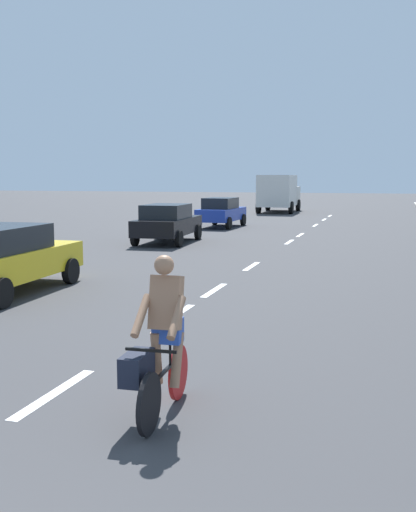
# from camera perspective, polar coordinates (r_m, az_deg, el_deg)

# --- Properties ---
(ground_plane) EXTENTS (160.00, 160.00, 0.00)m
(ground_plane) POSITION_cam_1_polar(r_m,az_deg,el_deg) (21.90, 6.50, 0.52)
(ground_plane) COLOR #38383A
(lane_stripe_1) EXTENTS (0.16, 1.80, 0.01)m
(lane_stripe_1) POSITION_cam_1_polar(r_m,az_deg,el_deg) (7.84, -14.43, -12.53)
(lane_stripe_1) COLOR white
(lane_stripe_1) RESTS_ON ground
(lane_stripe_2) EXTENTS (0.16, 1.80, 0.01)m
(lane_stripe_2) POSITION_cam_1_polar(r_m,az_deg,el_deg) (11.73, -2.99, -5.57)
(lane_stripe_2) COLOR white
(lane_stripe_2) RESTS_ON ground
(lane_stripe_3) EXTENTS (0.16, 1.80, 0.01)m
(lane_stripe_3) POSITION_cam_1_polar(r_m,az_deg,el_deg) (14.16, 0.60, -3.28)
(lane_stripe_3) COLOR white
(lane_stripe_3) RESTS_ON ground
(lane_stripe_4) EXTENTS (0.16, 1.80, 0.01)m
(lane_stripe_4) POSITION_cam_1_polar(r_m,az_deg,el_deg) (17.97, 4.17, -0.98)
(lane_stripe_4) COLOR white
(lane_stripe_4) RESTS_ON ground
(lane_stripe_5) EXTENTS (0.16, 1.80, 0.01)m
(lane_stripe_5) POSITION_cam_1_polar(r_m,az_deg,el_deg) (24.86, 7.76, 1.34)
(lane_stripe_5) COLOR white
(lane_stripe_5) RESTS_ON ground
(lane_stripe_6) EXTENTS (0.16, 1.80, 0.01)m
(lane_stripe_6) POSITION_cam_1_polar(r_m,az_deg,el_deg) (27.94, 8.78, 2.00)
(lane_stripe_6) COLOR white
(lane_stripe_6) RESTS_ON ground
(lane_stripe_7) EXTENTS (0.16, 1.80, 0.01)m
(lane_stripe_7) POSITION_cam_1_polar(r_m,az_deg,el_deg) (33.69, 10.19, 2.91)
(lane_stripe_7) COLOR white
(lane_stripe_7) RESTS_ON ground
(lane_stripe_8) EXTENTS (0.16, 1.80, 0.01)m
(lane_stripe_8) POSITION_cam_1_polar(r_m,az_deg,el_deg) (38.30, 11.01, 3.43)
(lane_stripe_8) COLOR white
(lane_stripe_8) RESTS_ON ground
(lane_stripe_9) EXTENTS (0.16, 1.80, 0.01)m
(lane_stripe_9) POSITION_cam_1_polar(r_m,az_deg,el_deg) (42.03, 11.54, 3.77)
(lane_stripe_9) COLOR white
(lane_stripe_9) RESTS_ON ground
(cyclist) EXTENTS (0.64, 1.71, 1.82)m
(cyclist) POSITION_cam_1_polar(r_m,az_deg,el_deg) (6.70, -4.68, -8.37)
(cyclist) COLOR black
(cyclist) RESTS_ON ground
(parked_car_yellow) EXTENTS (2.18, 4.47, 1.57)m
(parked_car_yellow) POSITION_cam_1_polar(r_m,az_deg,el_deg) (14.47, -19.11, -0.11)
(parked_car_yellow) COLOR gold
(parked_car_yellow) RESTS_ON ground
(parked_car_black) EXTENTS (2.16, 4.34, 1.57)m
(parked_car_black) POSITION_cam_1_polar(r_m,az_deg,el_deg) (24.33, -3.89, 3.23)
(parked_car_black) COLOR black
(parked_car_black) RESTS_ON ground
(parked_car_blue) EXTENTS (1.97, 3.99, 1.57)m
(parked_car_blue) POSITION_cam_1_polar(r_m,az_deg,el_deg) (31.88, 1.27, 4.26)
(parked_car_blue) COLOR #1E389E
(parked_car_blue) RESTS_ON ground
(delivery_truck) EXTENTS (2.76, 6.28, 2.80)m
(delivery_truck) POSITION_cam_1_polar(r_m,az_deg,el_deg) (45.73, 6.77, 6.05)
(delivery_truck) COLOR beige
(delivery_truck) RESTS_ON ground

